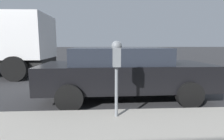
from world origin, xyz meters
TOP-DOWN VIEW (x-y plane):
  - ground_plane at (0.00, 0.00)m, footprint 220.00×220.00m
  - parking_meter at (-2.56, 0.22)m, footprint 0.21×0.19m
  - car_black at (-0.89, -0.13)m, footprint 2.13×4.61m

SIDE VIEW (x-z plane):
  - ground_plane at x=0.00m, z-range 0.00..0.00m
  - car_black at x=-0.89m, z-range 0.06..1.48m
  - parking_meter at x=-2.56m, z-range 0.53..1.95m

